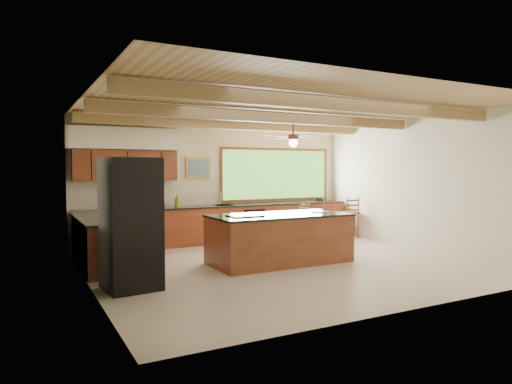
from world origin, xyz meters
TOP-DOWN VIEW (x-y plane):
  - ground at (0.00, 0.00)m, footprint 7.20×7.20m
  - room_shell at (-0.17, 0.65)m, footprint 7.27×6.54m
  - counter_run at (-0.82, 2.52)m, footprint 7.12×3.10m
  - island at (-0.05, 0.11)m, footprint 2.72×1.28m
  - refrigerator at (-3.05, -0.52)m, footprint 0.85×0.83m
  - bar_stool_a at (1.43, 1.55)m, footprint 0.37×0.37m
  - bar_stool_b at (2.01, 2.40)m, footprint 0.37×0.37m
  - bar_stool_c at (2.84, 2.39)m, footprint 0.49×0.49m
  - bar_stool_d at (3.30, 1.98)m, footprint 0.51×0.52m

SIDE VIEW (x-z plane):
  - ground at x=0.00m, z-range 0.00..0.00m
  - counter_run at x=-0.82m, z-range -0.15..1.08m
  - island at x=-0.05m, z-range -0.01..0.96m
  - bar_stool_b at x=2.01m, z-range 0.09..1.07m
  - bar_stool_a at x=1.43m, z-range 0.09..1.08m
  - bar_stool_c at x=2.84m, z-range 0.10..1.19m
  - bar_stool_d at x=3.30m, z-range 0.10..1.20m
  - refrigerator at x=-3.05m, z-range 0.00..2.00m
  - room_shell at x=-0.17m, z-range 0.70..3.72m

